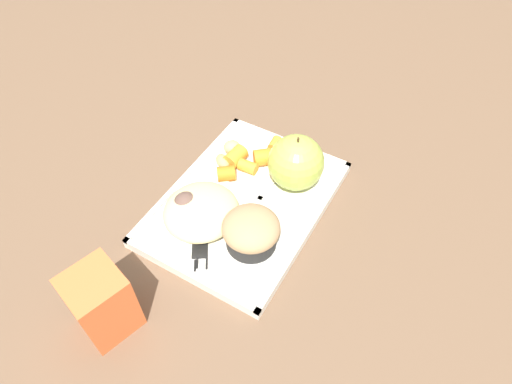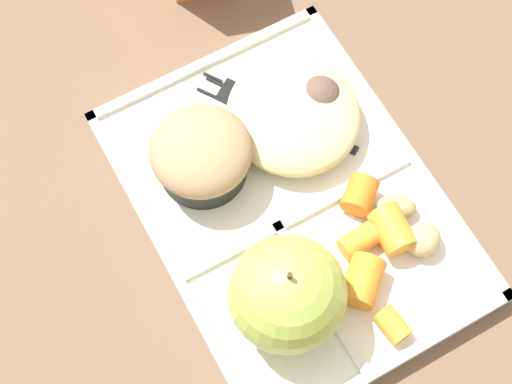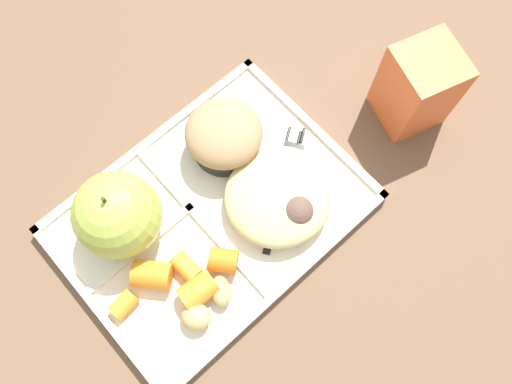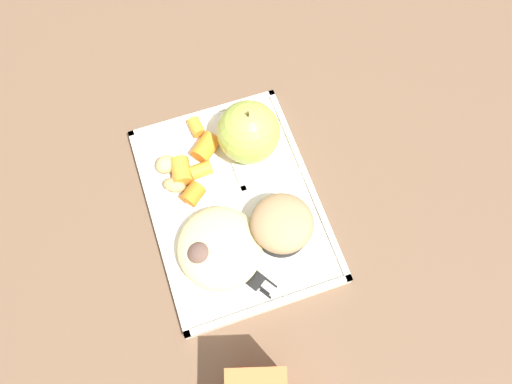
% 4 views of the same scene
% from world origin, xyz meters
% --- Properties ---
extents(ground, '(6.00, 6.00, 0.00)m').
position_xyz_m(ground, '(0.00, 0.00, 0.00)').
color(ground, brown).
extents(lunch_tray, '(0.31, 0.23, 0.02)m').
position_xyz_m(lunch_tray, '(-0.00, 0.00, 0.01)').
color(lunch_tray, silver).
rests_on(lunch_tray, ground).
extents(green_apple, '(0.09, 0.09, 0.10)m').
position_xyz_m(green_apple, '(-0.08, 0.05, 0.06)').
color(green_apple, '#A8C14C').
rests_on(green_apple, lunch_tray).
extents(bran_muffin, '(0.08, 0.08, 0.06)m').
position_xyz_m(bran_muffin, '(0.06, 0.05, 0.04)').
color(bran_muffin, black).
rests_on(bran_muffin, lunch_tray).
extents(carrot_slice_large, '(0.04, 0.04, 0.02)m').
position_xyz_m(carrot_slice_large, '(-0.03, -0.05, 0.03)').
color(carrot_slice_large, orange).
rests_on(carrot_slice_large, lunch_tray).
extents(carrot_slice_near_corner, '(0.05, 0.05, 0.03)m').
position_xyz_m(carrot_slice_near_corner, '(-0.09, -0.01, 0.03)').
color(carrot_slice_near_corner, orange).
rests_on(carrot_slice_near_corner, lunch_tray).
extents(carrot_slice_tilted, '(0.02, 0.03, 0.02)m').
position_xyz_m(carrot_slice_tilted, '(-0.06, -0.03, 0.02)').
color(carrot_slice_tilted, orange).
rests_on(carrot_slice_tilted, lunch_tray).
extents(carrot_slice_diagonal, '(0.03, 0.02, 0.02)m').
position_xyz_m(carrot_slice_diagonal, '(-0.13, -0.02, 0.02)').
color(carrot_slice_diagonal, orange).
rests_on(carrot_slice_diagonal, lunch_tray).
extents(carrot_slice_edge, '(0.04, 0.03, 0.03)m').
position_xyz_m(carrot_slice_edge, '(-0.06, -0.06, 0.03)').
color(carrot_slice_edge, orange).
rests_on(carrot_slice_edge, lunch_tray).
extents(potato_chunk_corner, '(0.03, 0.04, 0.02)m').
position_xyz_m(potato_chunk_corner, '(-0.05, -0.07, 0.02)').
color(potato_chunk_corner, tan).
rests_on(potato_chunk_corner, lunch_tray).
extents(potato_chunk_small, '(0.04, 0.04, 0.02)m').
position_xyz_m(potato_chunk_small, '(-0.08, -0.07, 0.02)').
color(potato_chunk_small, tan).
rests_on(potato_chunk_small, lunch_tray).
extents(egg_noodle_pile, '(0.12, 0.11, 0.04)m').
position_xyz_m(egg_noodle_pile, '(0.06, -0.04, 0.03)').
color(egg_noodle_pile, '#D6C684').
rests_on(egg_noodle_pile, lunch_tray).
extents(meatball_side, '(0.04, 0.04, 0.04)m').
position_xyz_m(meatball_side, '(0.06, -0.06, 0.03)').
color(meatball_side, brown).
rests_on(meatball_side, lunch_tray).
extents(meatball_back, '(0.03, 0.03, 0.03)m').
position_xyz_m(meatball_back, '(0.09, -0.02, 0.03)').
color(meatball_back, brown).
rests_on(meatball_back, lunch_tray).
extents(plastic_fork, '(0.13, 0.09, 0.00)m').
position_xyz_m(plastic_fork, '(0.09, -0.02, 0.01)').
color(plastic_fork, black).
rests_on(plastic_fork, lunch_tray).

